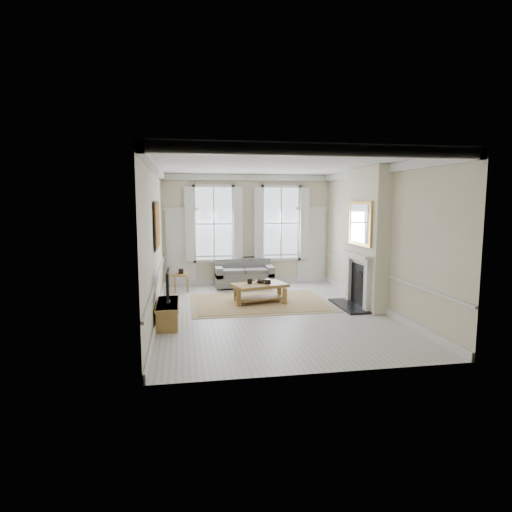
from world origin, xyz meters
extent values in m
plane|color=#B7B5AD|center=(0.00, 0.00, 0.00)|extent=(7.20, 7.20, 0.00)
plane|color=white|center=(0.00, 0.00, 3.40)|extent=(7.20, 7.20, 0.00)
plane|color=beige|center=(0.00, 3.60, 1.70)|extent=(5.20, 0.00, 5.20)
plane|color=beige|center=(-2.60, 0.00, 1.70)|extent=(0.00, 7.20, 7.20)
plane|color=beige|center=(2.60, 0.00, 1.70)|extent=(0.00, 7.20, 7.20)
cube|color=silver|center=(-2.05, 3.56, 1.15)|extent=(0.90, 0.08, 2.30)
cube|color=silver|center=(2.05, 3.56, 1.15)|extent=(0.90, 0.08, 2.30)
cube|color=#B7861F|center=(-2.56, 0.30, 2.05)|extent=(0.05, 1.66, 1.06)
cube|color=beige|center=(2.43, 0.20, 1.70)|extent=(0.35, 1.70, 3.38)
cube|color=black|center=(2.00, 0.20, 0.03)|extent=(0.55, 1.50, 0.05)
cube|color=silver|center=(2.20, -0.35, 0.57)|extent=(0.10, 0.18, 1.15)
cube|color=silver|center=(2.20, 0.75, 0.57)|extent=(0.10, 0.18, 1.15)
cube|color=silver|center=(2.15, 0.20, 1.30)|extent=(0.20, 1.45, 0.06)
cube|color=black|center=(2.25, 0.20, 0.55)|extent=(0.02, 0.92, 1.00)
cube|color=gold|center=(2.21, 0.20, 2.05)|extent=(0.06, 1.26, 1.06)
cube|color=#5F5F5D|center=(-0.20, 3.05, 0.26)|extent=(1.73, 0.84, 0.39)
cube|color=#5F5F5D|center=(-0.20, 3.37, 0.61)|extent=(1.73, 0.20, 0.44)
cube|color=#5F5F5D|center=(-0.96, 3.05, 0.49)|extent=(0.20, 0.84, 0.30)
cube|color=#5F5F5D|center=(0.57, 3.05, 0.49)|extent=(0.20, 0.84, 0.30)
cylinder|color=brown|center=(-0.94, 2.75, 0.04)|extent=(0.06, 0.06, 0.08)
cylinder|color=brown|center=(0.55, 3.35, 0.04)|extent=(0.06, 0.06, 0.08)
cube|color=brown|center=(-2.07, 2.76, 0.49)|extent=(0.51, 0.51, 0.06)
cube|color=brown|center=(-2.23, 2.59, 0.23)|extent=(0.05, 0.05, 0.46)
cube|color=brown|center=(-1.90, 2.59, 0.23)|extent=(0.05, 0.05, 0.46)
cube|color=brown|center=(-2.23, 2.92, 0.23)|extent=(0.05, 0.05, 0.46)
cube|color=brown|center=(-1.90, 2.92, 0.23)|extent=(0.05, 0.05, 0.46)
cube|color=tan|center=(-0.09, 1.01, 0.01)|extent=(3.50, 2.60, 0.02)
cube|color=brown|center=(-0.09, 1.01, 0.46)|extent=(1.48, 1.10, 0.08)
cube|color=brown|center=(-0.65, 0.72, 0.21)|extent=(0.10, 0.10, 0.42)
cube|color=brown|center=(0.48, 0.72, 0.21)|extent=(0.10, 0.10, 0.42)
cube|color=brown|center=(-0.65, 1.29, 0.21)|extent=(0.10, 0.10, 0.42)
cube|color=brown|center=(0.48, 1.29, 0.21)|extent=(0.10, 0.10, 0.42)
cylinder|color=black|center=(-0.34, 1.06, 0.56)|extent=(0.12, 0.12, 0.12)
cylinder|color=black|center=(0.11, 0.96, 0.55)|extent=(0.16, 0.16, 0.11)
imported|color=black|center=(-0.04, 1.11, 0.53)|extent=(0.33, 0.33, 0.07)
cube|color=brown|center=(-2.34, -0.56, 0.24)|extent=(0.42, 1.32, 0.47)
cube|color=black|center=(-2.32, -0.56, 0.49)|extent=(0.08, 0.30, 0.03)
cube|color=black|center=(-2.32, -0.56, 0.88)|extent=(0.05, 0.90, 0.55)
cube|color=black|center=(-2.29, -0.56, 0.88)|extent=(0.01, 0.83, 0.49)
camera|label=1|loc=(-2.00, -9.52, 2.57)|focal=30.00mm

